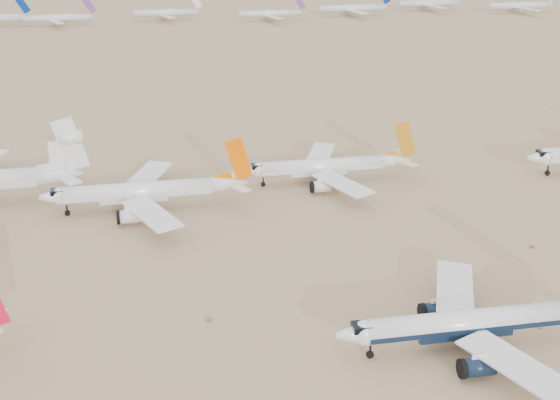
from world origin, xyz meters
name	(u,v)px	position (x,y,z in m)	size (l,w,h in m)	color
ground	(406,348)	(0.00, 0.00, 0.00)	(7000.00, 7000.00, 0.00)	#9C7F5B
main_airliner	(481,322)	(11.84, -1.62, 4.49)	(46.29, 45.21, 16.34)	white
row2_gold_tail	(329,166)	(5.97, 75.67, 4.19)	(42.06, 41.13, 14.97)	white
row2_orange_tail	(147,191)	(-39.14, 65.93, 4.56)	(45.51, 44.52, 16.23)	white
distant_storage_row	(139,14)	(-35.27, 331.20, 4.31)	(488.33, 55.52, 14.36)	silver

